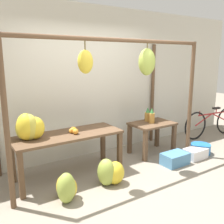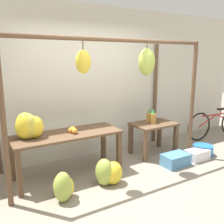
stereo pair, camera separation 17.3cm
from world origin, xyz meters
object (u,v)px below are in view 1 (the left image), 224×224
object	(u,v)px
orange_pile	(73,131)
banana_pile_ground_right	(111,173)
fruit_crate_white	(175,159)
banana_pile_ground_left	(66,188)
fruit_crate_purple	(195,153)
pineapple_cluster	(150,116)
parked_bicycle	(211,122)
banana_pile_on_table	(29,128)
blue_bucket	(201,149)

from	to	relation	value
orange_pile	banana_pile_ground_right	bearing A→B (deg)	-60.74
orange_pile	fruit_crate_white	bearing A→B (deg)	-19.51
banana_pile_ground_left	fruit_crate_purple	world-z (taller)	banana_pile_ground_left
pineapple_cluster	banana_pile_ground_right	xyz separation A→B (m)	(-1.38, -0.71, -0.55)
banana_pile_ground_left	parked_bicycle	distance (m)	4.09
pineapple_cluster	parked_bicycle	world-z (taller)	pineapple_cluster
banana_pile_on_table	fruit_crate_white	world-z (taller)	banana_pile_on_table
banana_pile_ground_left	fruit_crate_purple	xyz separation A→B (m)	(2.61, 0.01, -0.08)
orange_pile	parked_bicycle	xyz separation A→B (m)	(3.62, 0.09, -0.40)
banana_pile_on_table	blue_bucket	xyz separation A→B (m)	(3.15, -0.56, -0.79)
orange_pile	fruit_crate_purple	size ratio (longest dim) A/B	0.55
fruit_crate_white	parked_bicycle	world-z (taller)	parked_bicycle
banana_pile_ground_left	parked_bicycle	bearing A→B (deg)	9.95
blue_bucket	fruit_crate_purple	xyz separation A→B (m)	(-0.28, -0.10, -0.00)
banana_pile_on_table	fruit_crate_white	distance (m)	2.54
banana_pile_ground_left	fruit_crate_purple	distance (m)	2.61
parked_bicycle	blue_bucket	bearing A→B (deg)	-152.44
banana_pile_ground_right	blue_bucket	world-z (taller)	banana_pile_ground_right
orange_pile	fruit_crate_purple	xyz separation A→B (m)	(2.20, -0.61, -0.65)
banana_pile_on_table	banana_pile_ground_left	bearing A→B (deg)	-69.04
banana_pile_on_table	fruit_crate_purple	size ratio (longest dim) A/B	1.05
banana_pile_on_table	fruit_crate_purple	bearing A→B (deg)	-13.09
parked_bicycle	pineapple_cluster	bearing A→B (deg)	178.80
parked_bicycle	fruit_crate_purple	size ratio (longest dim) A/B	4.02
pineapple_cluster	fruit_crate_purple	xyz separation A→B (m)	(0.50, -0.74, -0.65)
blue_bucket	fruit_crate_white	bearing A→B (deg)	-173.68
banana_pile_on_table	parked_bicycle	distance (m)	4.32
banana_pile_on_table	orange_pile	xyz separation A→B (m)	(0.66, -0.06, -0.13)
pineapple_cluster	parked_bicycle	xyz separation A→B (m)	(1.92, -0.04, -0.40)
pineapple_cluster	banana_pile_ground_left	world-z (taller)	pineapple_cluster
parked_bicycle	fruit_crate_purple	xyz separation A→B (m)	(-1.42, -0.70, -0.25)
banana_pile_on_table	banana_pile_ground_right	world-z (taller)	banana_pile_on_table
pineapple_cluster	banana_pile_ground_left	bearing A→B (deg)	-160.47
banana_pile_ground_right	parked_bicycle	bearing A→B (deg)	11.43
fruit_crate_purple	banana_pile_ground_right	bearing A→B (deg)	179.11
banana_pile_on_table	parked_bicycle	bearing A→B (deg)	0.39
banana_pile_ground_right	fruit_crate_white	xyz separation A→B (m)	(1.35, -0.02, -0.09)
pineapple_cluster	banana_pile_ground_right	bearing A→B (deg)	-152.81
banana_pile_on_table	fruit_crate_purple	xyz separation A→B (m)	(2.87, -0.67, -0.79)
fruit_crate_white	orange_pile	bearing A→B (deg)	160.49
banana_pile_on_table	banana_pile_ground_left	distance (m)	1.01
banana_pile_ground_right	fruit_crate_purple	xyz separation A→B (m)	(1.88, -0.03, -0.10)
banana_pile_on_table	pineapple_cluster	size ratio (longest dim) A/B	1.55
parked_bicycle	fruit_crate_white	bearing A→B (deg)	-160.73
pineapple_cluster	fruit_crate_white	xyz separation A→B (m)	(-0.03, -0.72, -0.64)
pineapple_cluster	fruit_crate_white	world-z (taller)	pineapple_cluster
fruit_crate_purple	parked_bicycle	bearing A→B (deg)	26.17
orange_pile	fruit_crate_white	xyz separation A→B (m)	(1.67, -0.59, -0.64)
banana_pile_ground_right	fruit_crate_white	world-z (taller)	banana_pile_ground_right
fruit_crate_white	banana_pile_ground_right	bearing A→B (deg)	179.36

